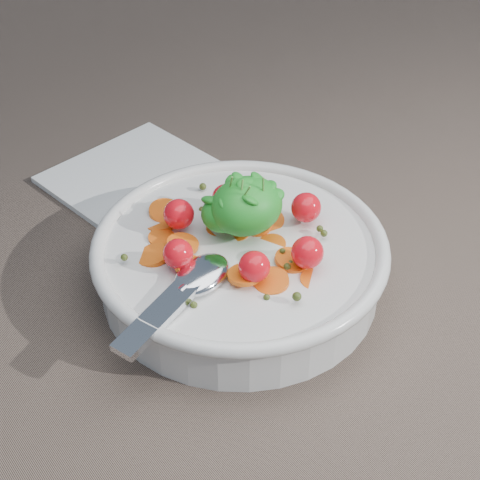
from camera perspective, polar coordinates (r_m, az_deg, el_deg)
ground at (r=0.64m, az=2.04°, el=-4.05°), size 6.00×6.00×0.00m
bowl at (r=0.62m, az=-0.02°, el=-1.52°), size 0.27×0.25×0.11m
napkin at (r=0.78m, az=-8.25°, el=4.99°), size 0.18×0.16×0.01m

